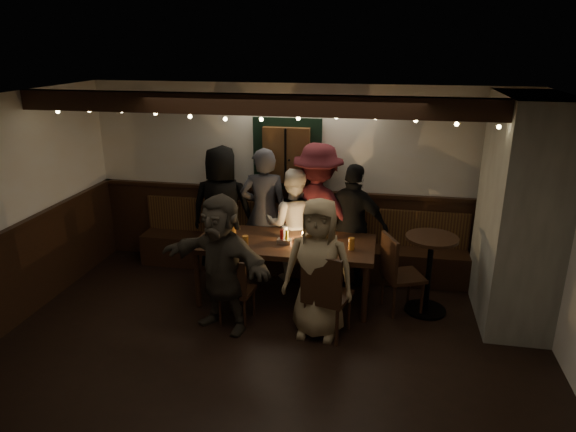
% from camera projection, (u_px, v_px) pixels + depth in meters
% --- Properties ---
extents(room, '(6.02, 5.01, 2.62)m').
position_uv_depth(room, '(376.00, 225.00, 6.05)').
color(room, black).
rests_on(room, ground).
extents(dining_table, '(2.20, 0.94, 0.95)m').
position_uv_depth(dining_table, '(285.00, 247.00, 6.34)').
color(dining_table, black).
rests_on(dining_table, ground).
extents(chair_near_left, '(0.41, 0.41, 0.83)m').
position_uv_depth(chair_near_left, '(234.00, 287.00, 5.85)').
color(chair_near_left, black).
rests_on(chair_near_left, ground).
extents(chair_near_right, '(0.56, 0.56, 1.01)m').
position_uv_depth(chair_near_right, '(325.00, 291.00, 5.53)').
color(chair_near_right, black).
rests_on(chair_near_right, ground).
extents(chair_end, '(0.58, 0.58, 0.97)m').
position_uv_depth(chair_end, '(397.00, 269.00, 6.11)').
color(chair_end, black).
rests_on(chair_end, ground).
extents(high_top, '(0.61, 0.61, 0.97)m').
position_uv_depth(high_top, '(429.00, 265.00, 6.08)').
color(high_top, black).
rests_on(high_top, ground).
extents(person_a, '(0.92, 0.64, 1.79)m').
position_uv_depth(person_a, '(222.00, 209.00, 7.18)').
color(person_a, black).
rests_on(person_a, ground).
extents(person_b, '(0.71, 0.53, 1.79)m').
position_uv_depth(person_b, '(264.00, 212.00, 7.04)').
color(person_b, '#313239').
rests_on(person_b, ground).
extents(person_c, '(0.79, 0.63, 1.55)m').
position_uv_depth(person_c, '(293.00, 224.00, 6.93)').
color(person_c, silver).
rests_on(person_c, ground).
extents(person_d, '(1.35, 0.98, 1.87)m').
position_uv_depth(person_d, '(318.00, 212.00, 6.92)').
color(person_d, '#3C1116').
rests_on(person_d, ground).
extents(person_e, '(1.05, 0.72, 1.65)m').
position_uv_depth(person_e, '(353.00, 226.00, 6.75)').
color(person_e, black).
rests_on(person_e, ground).
extents(person_f, '(1.54, 0.97, 1.59)m').
position_uv_depth(person_f, '(222.00, 263.00, 5.69)').
color(person_f, '#383229').
rests_on(person_f, ground).
extents(person_g, '(0.81, 0.56, 1.59)m').
position_uv_depth(person_g, '(318.00, 269.00, 5.55)').
color(person_g, tan).
rests_on(person_g, ground).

